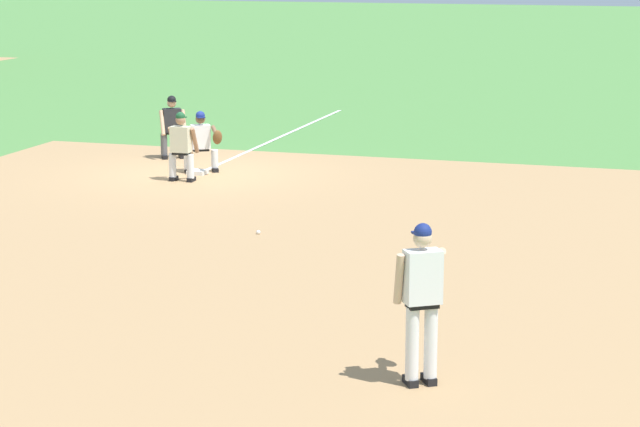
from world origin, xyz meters
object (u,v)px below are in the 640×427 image
at_px(first_base_bag, 198,172).
at_px(baserunner, 181,144).
at_px(umpire, 172,124).
at_px(first_baseman, 202,139).
at_px(baseball, 258,232).
at_px(pitcher, 422,293).

height_order(first_base_bag, baserunner, baserunner).
relative_size(first_base_bag, umpire, 0.26).
bearing_deg(first_baseman, umpire, 41.82).
bearing_deg(baseball, baserunner, 37.58).
height_order(pitcher, baserunner, pitcher).
distance_m(first_baseman, umpire, 2.05).
relative_size(pitcher, baserunner, 1.27).
xyz_separation_m(first_baseman, baserunner, (-1.05, 0.04, 0.06)).
relative_size(pitcher, umpire, 1.27).
bearing_deg(first_baseman, first_base_bag, 167.99).
height_order(first_base_bag, pitcher, pitcher).
xyz_separation_m(first_base_bag, baseball, (-4.99, -3.18, -0.01)).
bearing_deg(first_base_bag, baserunner, -179.67).
relative_size(baseball, pitcher, 0.04).
bearing_deg(first_base_bag, first_baseman, -12.01).
xyz_separation_m(first_base_bag, baserunner, (-0.86, -0.00, 0.75)).
bearing_deg(first_baseman, baserunner, 178.03).
relative_size(baseball, first_baseman, 0.06).
bearing_deg(umpire, pitcher, -146.31).
height_order(baseball, umpire, umpire).
distance_m(baseball, first_baseman, 6.10).
distance_m(first_base_bag, first_baseman, 0.71).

